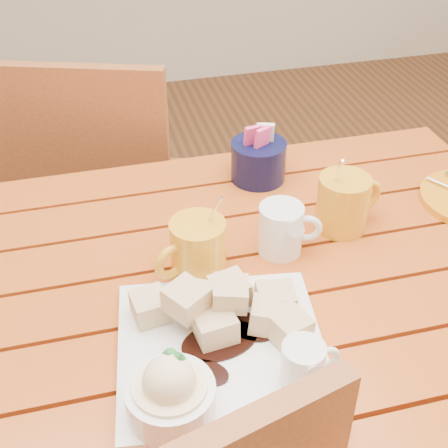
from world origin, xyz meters
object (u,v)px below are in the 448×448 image
object	(u,v)px
coffee_mug_right	(344,202)
coffee_mug_left	(197,249)
chair_far	(97,197)
table	(212,333)
dessert_plate	(214,351)

from	to	relation	value
coffee_mug_right	coffee_mug_left	bearing A→B (deg)	178.50
coffee_mug_left	coffee_mug_right	bearing A→B (deg)	-11.91
coffee_mug_right	chair_far	distance (m)	0.76
table	chair_far	size ratio (longest dim) A/B	1.31
coffee_mug_right	table	bearing A→B (deg)	-174.03
table	coffee_mug_right	size ratio (longest dim) A/B	7.98
coffee_mug_left	chair_far	distance (m)	0.70
coffee_mug_left	table	bearing A→B (deg)	-91.43
dessert_plate	coffee_mug_left	size ratio (longest dim) A/B	2.17
dessert_plate	table	bearing A→B (deg)	77.97
table	chair_far	bearing A→B (deg)	102.43
dessert_plate	coffee_mug_left	distance (m)	0.20
coffee_mug_right	chair_far	world-z (taller)	chair_far
table	dessert_plate	xyz separation A→B (m)	(-0.03, -0.16, 0.14)
coffee_mug_left	chair_far	bearing A→B (deg)	77.46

